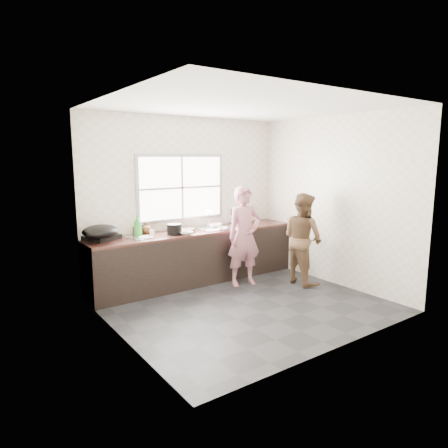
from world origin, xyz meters
TOP-DOWN VIEW (x-y plane):
  - floor at (0.00, 0.00)m, footprint 3.60×3.20m
  - ceiling at (0.00, 0.00)m, footprint 3.60×3.20m
  - wall_back at (0.00, 1.60)m, footprint 3.60×0.01m
  - wall_left at (-1.80, 0.00)m, footprint 0.01×3.20m
  - wall_right at (1.80, 0.00)m, footprint 0.01×3.20m
  - wall_front at (0.00, -1.60)m, footprint 3.60×0.01m
  - cabinet at (0.00, 1.29)m, footprint 3.60×0.62m
  - countertop at (0.00, 1.29)m, footprint 3.60×0.64m
  - sink at (0.35, 1.29)m, footprint 0.55×0.45m
  - faucet at (0.35, 1.49)m, footprint 0.02×0.02m
  - window_frame at (-0.10, 1.59)m, footprint 1.60×0.05m
  - window_glazing at (-0.10, 1.57)m, footprint 1.50×0.01m
  - woman at (0.55, 0.73)m, footprint 0.60×0.45m
  - person_side at (1.39, 0.25)m, footprint 0.61×0.76m
  - cutting_board at (-0.22, 1.39)m, footprint 0.50×0.50m
  - cleaver at (-0.20, 1.34)m, footprint 0.23×0.12m
  - bowl_mince at (-0.31, 1.09)m, footprint 0.23×0.23m
  - bowl_crabs at (0.42, 1.36)m, footprint 0.17×0.17m
  - bowl_held at (0.38, 1.08)m, footprint 0.24×0.24m
  - black_pot at (-0.44, 1.22)m, footprint 0.30×0.30m
  - plate_food at (-0.91, 1.23)m, footprint 0.29×0.29m
  - bottle_green at (-0.95, 1.44)m, footprint 0.13×0.13m
  - bottle_brown_tall at (-0.96, 1.49)m, footprint 0.08×0.08m
  - bottle_brown_short at (-0.76, 1.52)m, footprint 0.15×0.15m
  - glass_jar at (-0.80, 1.27)m, footprint 0.08×0.08m
  - burner at (-1.49, 1.51)m, footprint 0.56×0.56m
  - wok at (-1.57, 1.30)m, footprint 0.53×0.53m
  - dish_rack at (1.06, 1.51)m, footprint 0.42×0.34m
  - pot_lid_left at (-1.05, 1.38)m, footprint 0.33×0.33m
  - pot_lid_right at (-1.02, 1.21)m, footprint 0.26×0.26m

SIDE VIEW (x-z plane):
  - floor at x=0.00m, z-range -0.01..0.00m
  - cabinet at x=0.00m, z-range 0.00..0.82m
  - person_side at x=1.39m, z-range 0.00..1.49m
  - woman at x=0.55m, z-range 0.00..1.49m
  - countertop at x=0.00m, z-range 0.82..0.86m
  - sink at x=0.35m, z-range 0.85..0.88m
  - pot_lid_right at x=-1.02m, z-range 0.86..0.87m
  - pot_lid_left at x=-1.05m, z-range 0.86..0.87m
  - plate_food at x=-0.91m, z-range 0.86..0.88m
  - cutting_board at x=-0.22m, z-range 0.86..0.90m
  - bowl_mince at x=-0.31m, z-range 0.86..0.91m
  - bowl_crabs at x=0.42m, z-range 0.86..0.91m
  - bowl_held at x=0.38m, z-range 0.86..0.92m
  - burner at x=-1.49m, z-range 0.86..0.92m
  - cleaver at x=-0.20m, z-range 0.90..0.91m
  - glass_jar at x=-0.80m, z-range 0.86..0.96m
  - black_pot at x=-0.44m, z-range 0.86..1.02m
  - bottle_brown_short at x=-0.76m, z-range 0.86..1.03m
  - bottle_brown_tall at x=-0.96m, z-range 0.86..1.04m
  - dish_rack at x=1.06m, z-range 0.86..1.14m
  - faucet at x=0.35m, z-range 0.86..1.16m
  - wok at x=-1.57m, z-range 0.92..1.11m
  - bottle_green at x=-0.95m, z-range 0.86..1.18m
  - wall_back at x=0.00m, z-range 0.00..2.70m
  - wall_left at x=-1.80m, z-range 0.00..2.70m
  - wall_right at x=1.80m, z-range 0.00..2.70m
  - wall_front at x=0.00m, z-range 0.00..2.70m
  - window_glazing at x=-0.10m, z-range 1.05..2.05m
  - window_frame at x=-0.10m, z-range 1.00..2.10m
  - ceiling at x=0.00m, z-range 2.70..2.71m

